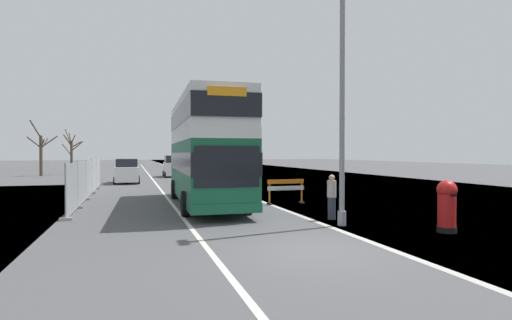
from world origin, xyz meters
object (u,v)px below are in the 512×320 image
lamppost_foreground (342,93)px  pedestrian_at_kerb (332,197)px  car_receding_mid (173,167)px  double_decker_bus (205,149)px  red_pillar_postbox (447,204)px  car_oncoming_near (127,172)px  roadworks_barrier (286,188)px

lamppost_foreground → pedestrian_at_kerb: bearing=77.9°
lamppost_foreground → car_receding_mid: (-2.76, 30.74, -3.49)m
double_decker_bus → red_pillar_postbox: bearing=-55.9°
red_pillar_postbox → car_oncoming_near: bearing=111.7°
roadworks_barrier → lamppost_foreground: bearing=-92.7°
roadworks_barrier → car_receding_mid: 24.86m
car_oncoming_near → pedestrian_at_kerb: car_oncoming_near is taller
double_decker_bus → car_receding_mid: (0.74, 23.78, -1.62)m
car_receding_mid → car_oncoming_near: bearing=-119.3°
double_decker_bus → roadworks_barrier: bearing=-13.2°
roadworks_barrier → double_decker_bus: bearing=166.8°
car_oncoming_near → pedestrian_at_kerb: bearing=-70.7°
roadworks_barrier → pedestrian_at_kerb: bearing=-90.3°
double_decker_bus → red_pillar_postbox: size_ratio=6.83×
lamppost_foreground → roadworks_barrier: bearing=87.3°
lamppost_foreground → pedestrian_at_kerb: size_ratio=5.67×
roadworks_barrier → pedestrian_at_kerb: pedestrian_at_kerb is taller
lamppost_foreground → pedestrian_at_kerb: lamppost_foreground is taller
roadworks_barrier → car_receding_mid: size_ratio=0.45×
car_receding_mid → red_pillar_postbox: bearing=-80.8°
double_decker_bus → roadworks_barrier: (3.79, -0.89, -1.88)m
lamppost_foreground → car_oncoming_near: (-7.26, 22.72, -3.58)m
lamppost_foreground → car_receding_mid: lamppost_foreground is taller
pedestrian_at_kerb → double_decker_bus: bearing=123.5°
car_oncoming_near → car_receding_mid: size_ratio=0.98×
lamppost_foreground → roadworks_barrier: 7.14m
lamppost_foreground → pedestrian_at_kerb: (0.27, 1.25, -3.68)m
double_decker_bus → lamppost_foreground: size_ratio=1.17×
red_pillar_postbox → car_oncoming_near: size_ratio=0.40×
roadworks_barrier → car_oncoming_near: (-7.55, 16.66, 0.17)m
lamppost_foreground → pedestrian_at_kerb: 3.90m
lamppost_foreground → car_oncoming_near: 24.12m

